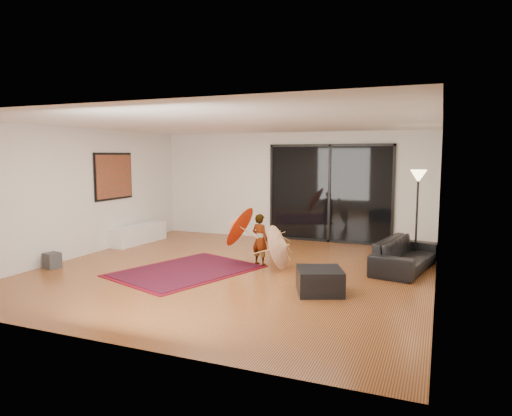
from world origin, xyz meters
The scene contains 17 objects.
floor centered at (0.00, 0.00, 0.00)m, with size 7.00×7.00×0.00m, color #B06330.
ceiling centered at (0.00, 0.00, 2.70)m, with size 7.00×7.00×0.00m, color white.
wall_back centered at (0.00, 3.50, 1.35)m, with size 7.00×7.00×0.00m, color silver.
wall_front centered at (0.00, -3.50, 1.35)m, with size 7.00×7.00×0.00m, color silver.
wall_left centered at (-3.50, 0.00, 1.35)m, with size 7.00×7.00×0.00m, color silver.
wall_right centered at (3.50, 0.00, 1.35)m, with size 7.00×7.00×0.00m, color silver.
sliding_door centered at (1.00, 3.47, 1.20)m, with size 3.06×0.07×2.40m.
painting centered at (-3.46, 1.00, 1.65)m, with size 0.04×1.28×1.08m.
media_console centered at (-3.25, 1.57, 0.23)m, with size 0.41×1.62×0.45m, color white.
speaker centered at (-3.25, -1.11, 0.15)m, with size 0.26×0.26×0.30m, color #424244.
persian_rug centered at (-0.78, -0.35, 0.01)m, with size 2.57×3.00×0.02m.
sofa centered at (2.95, 1.32, 0.29)m, with size 1.96×0.77×0.57m, color black.
ottoman centered at (1.84, -0.73, 0.19)m, with size 0.68×0.68×0.39m, color black.
floor_lamp centered at (3.10, 1.99, 1.46)m, with size 0.32×0.32×1.85m.
child centered at (0.31, 0.61, 0.51)m, with size 0.37×0.24×1.01m, color #999999.
parasol_orange centered at (-0.24, 0.56, 0.73)m, with size 0.56×0.87×0.89m.
parasol_white centered at (0.91, 0.46, 0.50)m, with size 0.53×0.86×0.90m.
Camera 1 is at (3.52, -7.48, 2.14)m, focal length 32.00 mm.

